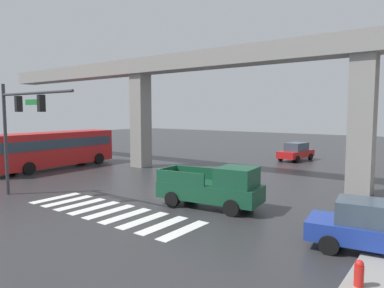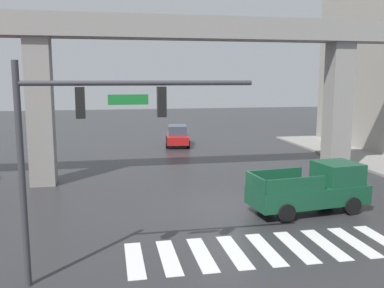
% 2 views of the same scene
% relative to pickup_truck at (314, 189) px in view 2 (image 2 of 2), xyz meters
% --- Properties ---
extents(ground_plane, '(120.00, 120.00, 0.00)m').
position_rel_pickup_truck_xyz_m(ground_plane, '(-3.55, 1.29, -0.99)').
color(ground_plane, '#2D2D30').
extents(crosswalk_stripes, '(9.35, 2.80, 0.01)m').
position_rel_pickup_truck_xyz_m(crosswalk_stripes, '(-3.55, -3.56, -0.98)').
color(crosswalk_stripes, silver).
rests_on(crosswalk_stripes, ground).
extents(elevated_overpass, '(53.56, 1.83, 9.01)m').
position_rel_pickup_truck_xyz_m(elevated_overpass, '(-3.55, 7.18, 6.60)').
color(elevated_overpass, gray).
rests_on(elevated_overpass, ground).
extents(pickup_truck, '(5.29, 2.53, 2.08)m').
position_rel_pickup_truck_xyz_m(pickup_truck, '(0.00, 0.00, 0.00)').
color(pickup_truck, '#14472D').
rests_on(pickup_truck, ground).
extents(sedan_red, '(2.39, 4.50, 1.72)m').
position_rel_pickup_truck_xyz_m(sedan_red, '(-2.92, 18.88, -0.14)').
color(sedan_red, red).
rests_on(sedan_red, ground).
extents(traffic_signal_mast, '(6.49, 0.32, 6.20)m').
position_rel_pickup_truck_xyz_m(traffic_signal_mast, '(-9.26, -4.65, 3.39)').
color(traffic_signal_mast, '#38383D').
rests_on(traffic_signal_mast, ground).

